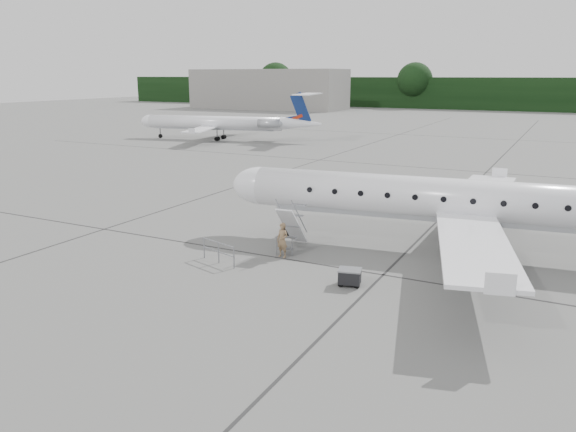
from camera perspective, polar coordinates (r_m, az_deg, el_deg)
The scene contains 9 objects.
ground at distance 22.01m, azimuth 18.68°, elevation -9.59°, with size 320.00×320.00×0.00m, color slate.
treeline at distance 150.21m, azimuth 26.70°, elevation 10.93°, with size 260.00×4.00×8.00m, color black.
terminal_building at distance 149.00m, azimuth -2.03°, elevation 12.75°, with size 40.00×14.00×10.00m, color gray.
main_regional_jet at distance 28.33m, azimuth 18.81°, elevation 3.46°, with size 28.85×20.77×7.40m, color white, non-canonical shape.
airstair at distance 28.18m, azimuth 0.41°, elevation -1.13°, with size 0.85×2.43×2.32m, color white, non-canonical shape.
passenger at distance 27.03m, azimuth -0.57°, elevation -2.47°, with size 0.62×0.41×1.71m, color olive.
safety_railing at distance 26.49m, azimuth -7.06°, elevation -3.73°, with size 2.20×0.08×1.00m, color gray, non-canonical shape.
baggage_cart at distance 23.72m, azimuth 6.29°, elevation -6.15°, with size 0.90×0.73×0.78m, color black, non-canonical shape.
bg_regional_left at distance 77.46m, azimuth -7.55°, elevation 10.03°, with size 24.37×17.54×6.39m, color white, non-canonical shape.
Camera 1 is at (2.50, -20.12, 8.58)m, focal length 35.00 mm.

